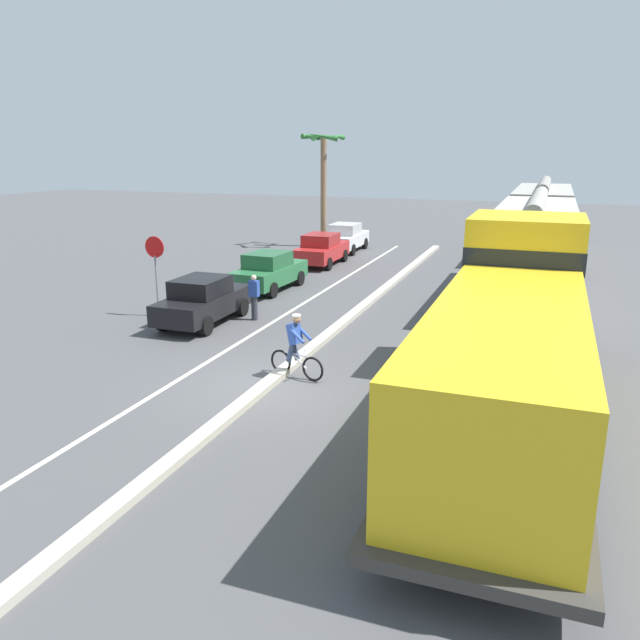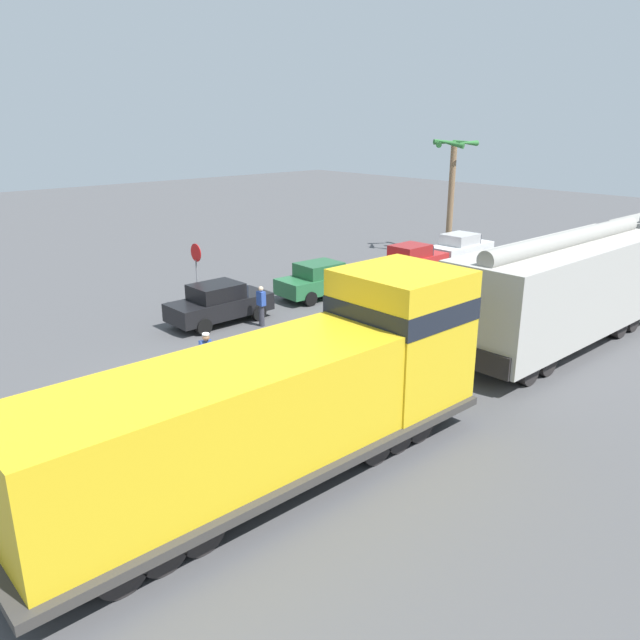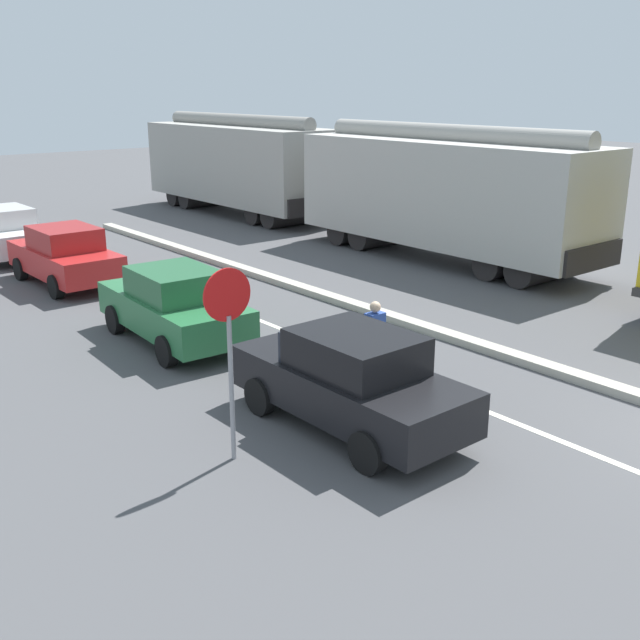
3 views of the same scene
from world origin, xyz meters
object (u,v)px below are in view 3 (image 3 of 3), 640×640
at_px(parked_car_white, 3,232).
at_px(parked_car_black, 350,380).
at_px(hopper_car_middle, 238,165).
at_px(pedestrian_by_cars, 374,343).
at_px(hopper_car_lead, 445,194).
at_px(stop_sign, 229,328).
at_px(parked_car_green, 174,305).
at_px(parked_car_red, 65,255).

bearing_deg(parked_car_white, parked_car_black, -89.28).
relative_size(hopper_car_middle, pedestrian_by_cars, 6.54).
bearing_deg(hopper_car_lead, parked_car_black, -144.80).
bearing_deg(stop_sign, parked_car_white, 83.53).
xyz_separation_m(hopper_car_lead, parked_car_black, (-10.42, -7.35, -1.26)).
height_order(hopper_car_lead, stop_sign, hopper_car_lead).
relative_size(hopper_car_lead, hopper_car_middle, 1.00).
xyz_separation_m(parked_car_green, stop_sign, (-1.95, -5.26, 1.21)).
xyz_separation_m(parked_car_white, stop_sign, (-1.83, -16.12, 1.21)).
height_order(hopper_car_lead, pedestrian_by_cars, hopper_car_lead).
height_order(parked_car_white, stop_sign, stop_sign).
relative_size(parked_car_white, pedestrian_by_cars, 2.61).
height_order(parked_car_red, parked_car_white, same).
relative_size(hopper_car_lead, parked_car_green, 2.48).
relative_size(parked_car_red, stop_sign, 1.47).
xyz_separation_m(parked_car_black, parked_car_red, (-0.00, 11.82, 0.00)).
relative_size(parked_car_black, stop_sign, 1.46).
xyz_separation_m(hopper_car_middle, parked_car_white, (-10.63, -2.54, -1.26)).
distance_m(hopper_car_lead, pedestrian_by_cars, 11.06).
bearing_deg(pedestrian_by_cars, stop_sign, -168.70).
bearing_deg(parked_car_green, hopper_car_lead, 9.72).
bearing_deg(hopper_car_lead, stop_sign, -150.45).
height_order(parked_car_black, stop_sign, stop_sign).
bearing_deg(parked_car_black, parked_car_red, 90.01).
height_order(parked_car_white, pedestrian_by_cars, same).
relative_size(parked_car_green, pedestrian_by_cars, 2.64).
bearing_deg(stop_sign, parked_car_red, 79.99).
relative_size(parked_car_black, parked_car_red, 1.00).
bearing_deg(parked_car_white, hopper_car_lead, -40.44).
distance_m(parked_car_green, parked_car_red, 6.26).
bearing_deg(stop_sign, hopper_car_lead, 29.55).
bearing_deg(pedestrian_by_cars, parked_car_white, 96.17).
bearing_deg(pedestrian_by_cars, parked_car_black, -145.94).
xyz_separation_m(parked_car_red, parked_car_white, (-0.21, 4.59, 0.00)).
relative_size(parked_car_red, pedestrian_by_cars, 2.61).
height_order(stop_sign, pedestrian_by_cars, stop_sign).
xyz_separation_m(parked_car_white, pedestrian_by_cars, (1.67, -15.42, 0.03)).
bearing_deg(parked_car_red, hopper_car_lead, -23.19).
bearing_deg(hopper_car_lead, parked_car_white, 139.56).
distance_m(hopper_car_lead, parked_car_white, 14.02).
distance_m(parked_car_black, parked_car_white, 16.41).
bearing_deg(parked_car_red, parked_car_white, 92.56).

